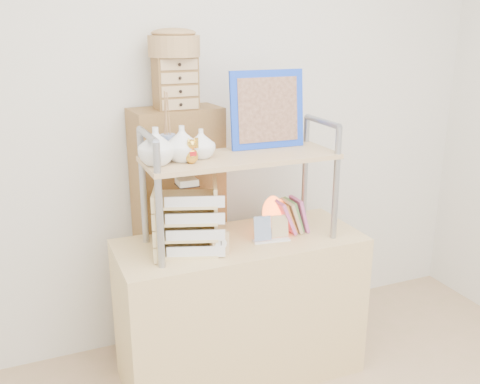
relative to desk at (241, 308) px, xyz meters
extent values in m
cube|color=silver|center=(0.00, 0.50, 0.93)|extent=(3.40, 0.02, 2.60)
cube|color=tan|center=(0.00, 0.00, 0.00)|extent=(1.20, 0.50, 0.75)
cube|color=brown|center=(-0.20, 0.37, 0.30)|extent=(0.47, 0.28, 1.35)
cylinder|color=#9397A0|center=(-0.43, -0.15, 0.65)|extent=(0.03, 0.03, 0.55)
cylinder|color=#9397A0|center=(-0.43, 0.15, 0.65)|extent=(0.03, 0.03, 0.55)
cylinder|color=#9397A0|center=(-0.43, 0.00, 0.93)|extent=(0.03, 0.30, 0.03)
cylinder|color=#9397A0|center=(0.43, -0.15, 0.65)|extent=(0.03, 0.03, 0.55)
cylinder|color=#9397A0|center=(0.43, 0.15, 0.65)|extent=(0.03, 0.03, 0.55)
cylinder|color=#9397A0|center=(0.43, 0.00, 0.93)|extent=(0.03, 0.30, 0.03)
cube|color=tan|center=(0.00, 0.00, 0.79)|extent=(0.90, 0.34, 0.02)
imported|color=white|center=(-0.40, -0.02, 0.88)|extent=(0.16, 0.16, 0.16)
imported|color=white|center=(-0.28, 0.00, 0.88)|extent=(0.15, 0.15, 0.16)
imported|color=white|center=(-0.18, 0.02, 0.86)|extent=(0.13, 0.13, 0.13)
cylinder|color=#234699|center=(-0.31, 0.12, 0.85)|extent=(0.07, 0.07, 0.10)
cube|color=blue|center=(0.18, 0.10, 0.98)|extent=(0.37, 0.07, 0.37)
cube|color=brown|center=(0.18, 0.09, 0.98)|extent=(0.31, 0.05, 0.30)
cube|color=#C9589F|center=(0.32, 0.00, 0.46)|extent=(0.06, 0.12, 0.17)
cube|color=#61944A|center=(0.30, 0.02, 0.46)|extent=(0.07, 0.12, 0.17)
cube|color=tan|center=(0.28, 0.00, 0.46)|extent=(0.07, 0.13, 0.17)
cube|color=orange|center=(0.25, 0.02, 0.46)|extent=(0.08, 0.14, 0.16)
cube|color=#C9589F|center=(0.23, 0.00, 0.46)|extent=(0.08, 0.14, 0.16)
cube|color=#D5BE80|center=(-0.27, 0.00, 0.38)|extent=(0.35, 0.34, 0.01)
cube|color=white|center=(-0.27, -0.13, 0.41)|extent=(0.25, 0.09, 0.05)
cube|color=#D5BE80|center=(-0.27, 0.00, 0.46)|extent=(0.35, 0.34, 0.01)
cube|color=white|center=(-0.27, -0.13, 0.49)|extent=(0.25, 0.09, 0.05)
cube|color=#D5BE80|center=(-0.27, 0.00, 0.54)|extent=(0.35, 0.34, 0.01)
cube|color=white|center=(-0.27, -0.13, 0.56)|extent=(0.25, 0.09, 0.05)
cube|color=#D5BE80|center=(-0.27, 0.00, 0.62)|extent=(0.35, 0.34, 0.01)
cube|color=white|center=(-0.27, -0.13, 0.64)|extent=(0.25, 0.09, 0.05)
cube|color=beige|center=(-0.27, -0.02, 0.70)|extent=(0.09, 0.09, 0.03)
cylinder|color=brown|center=(0.20, 0.05, 0.39)|extent=(0.10, 0.10, 0.02)
ellipsoid|color=#EE521C|center=(0.20, 0.05, 0.48)|extent=(0.12, 0.11, 0.16)
cube|color=tan|center=(-0.16, -0.13, 0.43)|extent=(0.08, 0.04, 0.11)
cylinder|color=white|center=(-0.16, -0.15, 0.44)|extent=(0.06, 0.01, 0.06)
cube|color=white|center=(0.13, -0.07, 0.38)|extent=(0.18, 0.07, 0.01)
cube|color=navy|center=(0.09, -0.07, 0.44)|extent=(0.09, 0.04, 0.12)
cube|color=tan|center=(0.18, -0.06, 0.44)|extent=(0.09, 0.03, 0.11)
cube|color=brown|center=(-0.20, 0.35, 1.10)|extent=(0.20, 0.15, 0.25)
cube|color=tan|center=(-0.20, 0.27, 1.01)|extent=(0.18, 0.01, 0.05)
cube|color=tan|center=(-0.20, 0.27, 1.07)|extent=(0.18, 0.01, 0.05)
cube|color=tan|center=(-0.20, 0.27, 1.13)|extent=(0.18, 0.01, 0.05)
cube|color=tan|center=(-0.20, 0.27, 1.19)|extent=(0.18, 0.01, 0.05)
cylinder|color=olive|center=(-0.20, 0.35, 1.28)|extent=(0.25, 0.25, 0.10)
camera|label=1|loc=(-0.92, -2.22, 1.38)|focal=40.00mm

